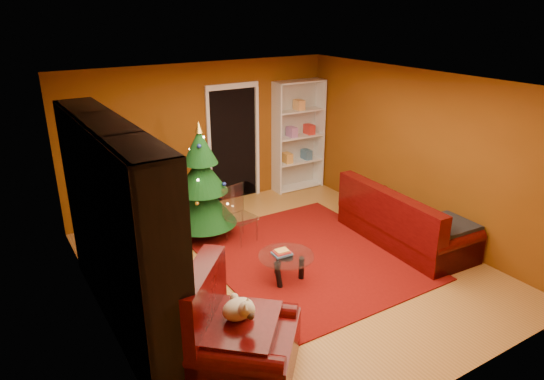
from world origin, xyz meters
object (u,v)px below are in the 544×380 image
armchair (242,331)px  sofa (407,214)px  dog (238,309)px  coffee_table (286,267)px  rug (307,256)px  christmas_tree (202,182)px  media_unit (118,228)px  white_bookshelf (298,136)px  gift_box_red (151,217)px  acrylic_chair (241,218)px  gift_box_green (177,226)px  gift_box_teal (146,236)px

armchair → sofa: size_ratio=0.53×
dog → coffee_table: size_ratio=0.53×
dog → sofa: bearing=-30.6°
rug → christmas_tree: bearing=124.6°
media_unit → armchair: size_ratio=2.70×
white_bookshelf → armchair: bearing=-129.4°
christmas_tree → dog: size_ratio=4.74×
gift_box_red → acrylic_chair: size_ratio=0.24×
media_unit → christmas_tree: media_unit is taller
gift_box_green → gift_box_red: gift_box_green is taller
gift_box_green → coffee_table: (0.72, -2.15, 0.07)m
gift_box_green → dog: size_ratio=0.66×
gift_box_green → coffee_table: coffee_table is taller
dog → acrylic_chair: dog is taller
white_bookshelf → sofa: 2.94m
christmas_tree → acrylic_chair: 0.83m
acrylic_chair → gift_box_teal: bearing=139.8°
gift_box_red → armchair: 4.03m
christmas_tree → acrylic_chair: size_ratio=2.34×
gift_box_teal → gift_box_red: 0.87m
dog → sofa: (3.53, 1.10, -0.20)m
gift_box_teal → christmas_tree: bearing=-11.0°
media_unit → coffee_table: media_unit is taller
gift_box_red → armchair: (-0.36, -4.00, 0.35)m
white_bookshelf → acrylic_chair: 2.70m
christmas_tree → sofa: (2.60, -1.85, -0.45)m
sofa → coffee_table: bearing=92.4°
white_bookshelf → coffee_table: white_bookshelf is taller
rug → white_bookshelf: white_bookshelf is taller
dog → sofa: size_ratio=0.18×
gift_box_green → acrylic_chair: acrylic_chair is taller
rug → armchair: bearing=-141.1°
coffee_table → gift_box_teal: bearing=122.6°
sofa → gift_box_green: bearing=56.5°
gift_box_green → dog: 3.37m
christmas_tree → armchair: 3.19m
media_unit → white_bookshelf: (4.22, 2.59, -0.12)m
media_unit → coffee_table: bearing=-8.1°
armchair → coffee_table: size_ratio=1.54×
rug → armchair: armchair is taller
media_unit → gift_box_teal: size_ratio=10.12×
christmas_tree → acrylic_chair: (0.42, -0.50, -0.51)m
white_bookshelf → sofa: white_bookshelf is taller
gift_box_red → white_bookshelf: 3.25m
gift_box_red → armchair: bearing=-95.1°
media_unit → christmas_tree: 2.32m
rug → dog: (-1.93, -1.49, 0.66)m
christmas_tree → rug: bearing=-55.4°
gift_box_red → sofa: (3.17, -2.83, 0.37)m
gift_box_green → white_bookshelf: bearing=13.9°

